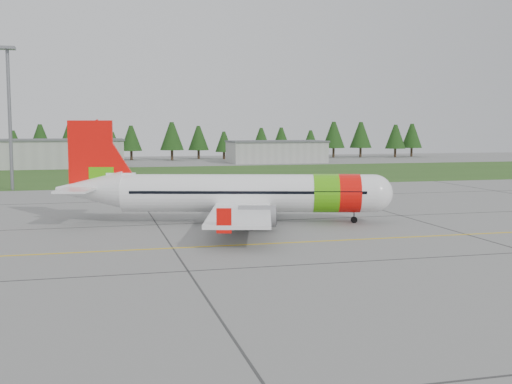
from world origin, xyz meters
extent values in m
plane|color=gray|center=(0.00, 0.00, 0.00)|extent=(320.00, 320.00, 0.00)
cylinder|color=white|center=(-6.42, 19.16, 2.85)|extent=(23.99, 9.70, 3.58)
sphere|color=white|center=(5.11, 16.04, 2.85)|extent=(3.58, 3.58, 3.58)
cone|color=white|center=(-21.05, 23.12, 3.17)|extent=(7.14, 5.14, 3.58)
cube|color=black|center=(5.37, 15.97, 3.17)|extent=(2.04, 2.69, 0.51)
cylinder|color=#50B50D|center=(0.67, 17.24, 2.85)|extent=(3.26, 4.16, 3.66)
cylinder|color=#F30D08|center=(2.80, 16.66, 2.85)|extent=(2.91, 4.06, 3.66)
cube|color=white|center=(-6.86, 19.28, 1.84)|extent=(12.56, 29.69, 0.33)
cube|color=#F30D08|center=(-3.93, 33.62, 2.34)|extent=(1.11, 0.45, 1.84)
cube|color=#F30D08|center=(-11.57, 5.42, 2.34)|extent=(1.11, 0.45, 1.84)
cylinder|color=gray|center=(-4.21, 23.79, 1.33)|extent=(3.70, 2.73, 1.93)
cylinder|color=gray|center=(-6.85, 14.04, 1.33)|extent=(3.70, 2.73, 1.93)
cube|color=#F30D08|center=(-20.87, 23.07, 6.25)|extent=(4.16, 1.42, 6.98)
cube|color=#50B50D|center=(-19.90, 22.81, 4.23)|extent=(2.41, 1.00, 2.20)
cube|color=white|center=(-21.49, 23.24, 3.40)|extent=(5.60, 10.96, 0.20)
cylinder|color=slate|center=(3.33, 16.52, 0.64)|extent=(0.17, 0.17, 1.29)
cylinder|color=black|center=(3.33, 16.52, 0.31)|extent=(0.67, 0.41, 0.62)
cylinder|color=slate|center=(-7.08, 22.00, 0.87)|extent=(0.20, 0.20, 1.75)
cylinder|color=black|center=(-7.43, 22.10, 0.48)|extent=(1.03, 0.65, 0.96)
cylinder|color=slate|center=(-8.42, 17.04, 0.87)|extent=(0.20, 0.20, 1.75)
cylinder|color=black|center=(-8.78, 17.13, 0.48)|extent=(1.03, 0.65, 0.96)
imported|color=silver|center=(-21.89, 47.45, 2.22)|extent=(1.94, 1.88, 4.43)
cube|color=#30561E|center=(0.00, 82.00, 0.01)|extent=(320.00, 50.00, 0.03)
cube|color=gold|center=(0.00, 8.00, 0.01)|extent=(120.00, 0.25, 0.02)
cube|color=#A8A8A3|center=(-30.00, 110.00, 3.00)|extent=(32.00, 14.00, 6.00)
cube|color=#A8A8A3|center=(25.00, 118.00, 2.60)|extent=(24.00, 12.00, 5.20)
cylinder|color=slate|center=(-32.00, 58.00, 10.00)|extent=(0.50, 0.50, 20.00)
camera|label=1|loc=(-20.72, -39.79, 9.15)|focal=45.00mm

